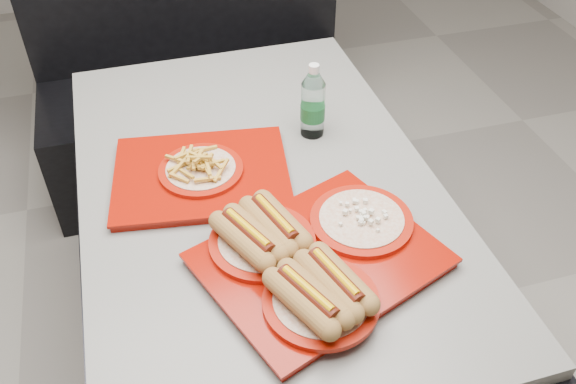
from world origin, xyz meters
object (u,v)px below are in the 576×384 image
object	(u,v)px
tray_near	(312,256)
water_bottle	(313,105)
diner_table	(260,228)
booth_bench	(199,85)
tray_far	(201,172)

from	to	relation	value
tray_near	water_bottle	xyz separation A→B (m)	(0.16, 0.49, 0.06)
diner_table	tray_near	size ratio (longest dim) A/B	2.38
diner_table	tray_near	world-z (taller)	tray_near
water_bottle	booth_bench	bearing A→B (deg)	102.11
tray_near	tray_far	world-z (taller)	tray_near
diner_table	water_bottle	distance (m)	0.37
tray_far	tray_near	bearing A→B (deg)	-64.24
diner_table	tray_near	distance (m)	0.38
tray_far	water_bottle	bearing A→B (deg)	18.91
booth_bench	tray_near	xyz separation A→B (m)	(0.04, -1.41, 0.39)
tray_near	water_bottle	world-z (taller)	water_bottle
tray_near	diner_table	bearing A→B (deg)	97.25
tray_near	tray_far	xyz separation A→B (m)	(-0.18, 0.37, -0.01)
water_bottle	tray_far	bearing A→B (deg)	-161.09
tray_near	tray_far	bearing A→B (deg)	115.76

